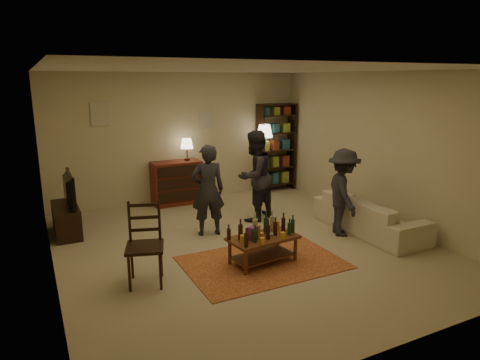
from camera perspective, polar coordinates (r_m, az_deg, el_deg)
floor at (r=6.83m, az=0.56°, el=-8.72°), size 6.00×6.00×0.00m
room_shell at (r=8.93m, az=-12.05°, el=8.23°), size 6.00×6.00×6.00m
rug at (r=6.24m, az=3.04°, el=-10.91°), size 2.20×1.50×0.01m
coffee_table at (r=6.10m, az=3.07°, el=-7.75°), size 1.02×0.63×0.74m
dining_chair at (r=5.62m, az=-12.58°, el=-7.82°), size 0.58×0.58×1.08m
tv_stand at (r=7.76m, az=-22.20°, el=-4.00°), size 0.40×1.00×1.06m
dresser at (r=9.02m, az=-8.40°, el=-0.19°), size 1.00×0.50×1.36m
bookshelf at (r=9.98m, az=4.81°, el=4.48°), size 0.90×0.34×2.02m
floor_lamp at (r=9.63m, az=3.29°, el=5.93°), size 0.36×0.36×1.57m
sofa at (r=7.64m, az=16.88°, el=-4.47°), size 0.81×2.08×0.61m
person_left at (r=7.09m, az=-4.31°, el=-1.38°), size 0.62×0.47×1.54m
person_right at (r=7.82m, az=1.92°, el=0.54°), size 1.00×0.91×1.67m
person_by_sofa at (r=7.29m, az=13.59°, el=-1.63°), size 0.86×1.08×1.46m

